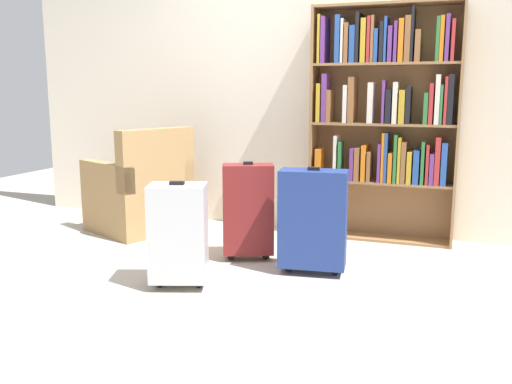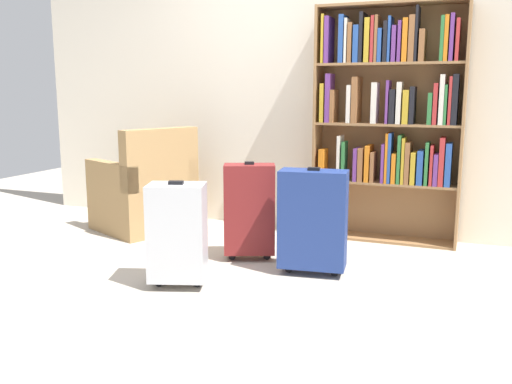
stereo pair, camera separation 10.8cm
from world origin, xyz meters
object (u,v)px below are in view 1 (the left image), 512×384
Objects in this scene: mug at (191,234)px; suitcase_dark_red at (248,209)px; bookshelf at (386,111)px; suitcase_navy_blue at (313,219)px; suitcase_silver at (178,233)px; armchair at (141,195)px.

suitcase_dark_red is at bearing -28.33° from mug.
bookshelf is 1.29m from suitcase_navy_blue.
mug is at bearing 113.02° from suitcase_silver.
suitcase_silver is (0.44, -1.03, 0.30)m from mug.
suitcase_dark_red is (-0.51, 0.15, -0.00)m from suitcase_navy_blue.
armchair is 1.39× the size of suitcase_silver.
armchair reaches higher than suitcase_silver.
bookshelf is 1.40m from suitcase_dark_red.
suitcase_navy_blue is at bearing -16.17° from suitcase_dark_red.
mug is 0.17× the size of suitcase_navy_blue.
suitcase_navy_blue is (1.69, -0.62, 0.06)m from armchair.
bookshelf is at bearing 12.19° from armchair.
suitcase_navy_blue reaches higher than suitcase_dark_red.
mug is (0.54, -0.13, -0.27)m from armchair.
bookshelf reaches higher than suitcase_dark_red.
armchair is 7.74× the size of mug.
armchair is 1.80m from suitcase_navy_blue.
suitcase_navy_blue reaches higher than mug.
suitcase_dark_red is at bearing 73.80° from suitcase_silver.
suitcase_dark_red is (0.20, 0.69, 0.02)m from suitcase_silver.
armchair is at bearing 158.21° from suitcase_dark_red.
suitcase_silver is 0.94× the size of suitcase_dark_red.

